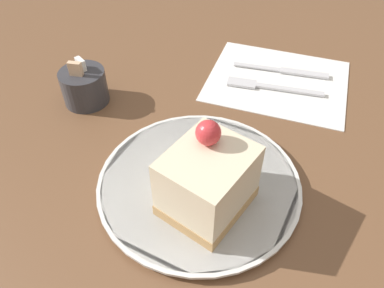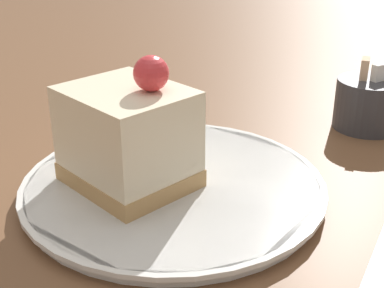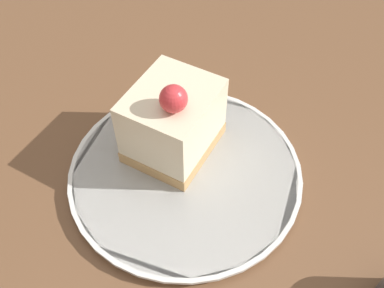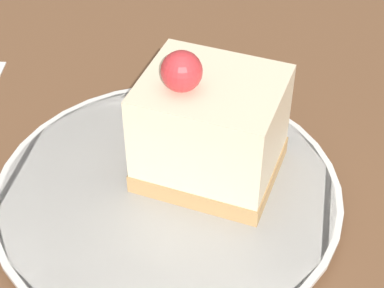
# 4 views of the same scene
# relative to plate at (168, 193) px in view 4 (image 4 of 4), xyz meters

# --- Properties ---
(ground_plane) EXTENTS (4.00, 4.00, 0.00)m
(ground_plane) POSITION_rel_plate_xyz_m (0.02, -0.02, -0.01)
(ground_plane) COLOR brown
(plate) EXTENTS (0.26, 0.26, 0.01)m
(plate) POSITION_rel_plate_xyz_m (0.00, 0.00, 0.00)
(plate) COLOR silver
(plate) RESTS_ON ground_plane
(cake_slice) EXTENTS (0.11, 0.10, 0.11)m
(cake_slice) POSITION_rel_plate_xyz_m (-0.03, -0.02, 0.05)
(cake_slice) COLOR #AD8451
(cake_slice) RESTS_ON plate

